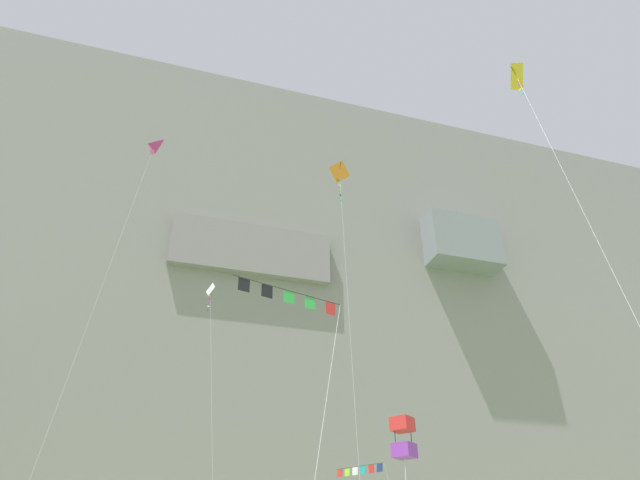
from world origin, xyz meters
name	(u,v)px	position (x,y,z in m)	size (l,w,h in m)	color
cliff_face	(230,329)	(-0.02, 58.89, 27.93)	(180.00, 31.18, 55.88)	gray
kite_delta_upper_left	(144,157)	(-11.09, 33.80, 31.92)	(3.17, 4.92, 33.07)	#CC3399
kite_banner_high_left	(290,314)	(-3.41, 11.96, 9.70)	(3.83, 3.41, 10.57)	black
kite_box_high_center	(403,438)	(2.87, 17.97, 7.53)	(2.67, 4.45, 8.34)	red
kite_diamond_mid_right	(340,178)	(4.47, 29.64, 30.04)	(2.19, 6.14, 32.03)	orange
kite_banner_upper_right	(361,474)	(7.04, 34.13, 8.51)	(3.93, 5.26, 9.05)	black
kite_diamond_near_cliff	(527,97)	(6.35, 10.25, 20.33)	(2.45, 5.94, 22.78)	yellow
kite_diamond_front_field	(211,305)	(-4.08, 37.56, 21.20)	(2.49, 4.46, 23.42)	white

